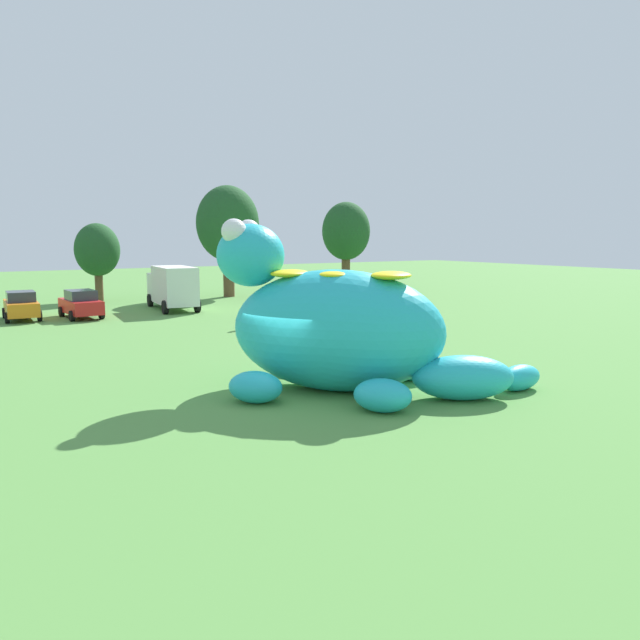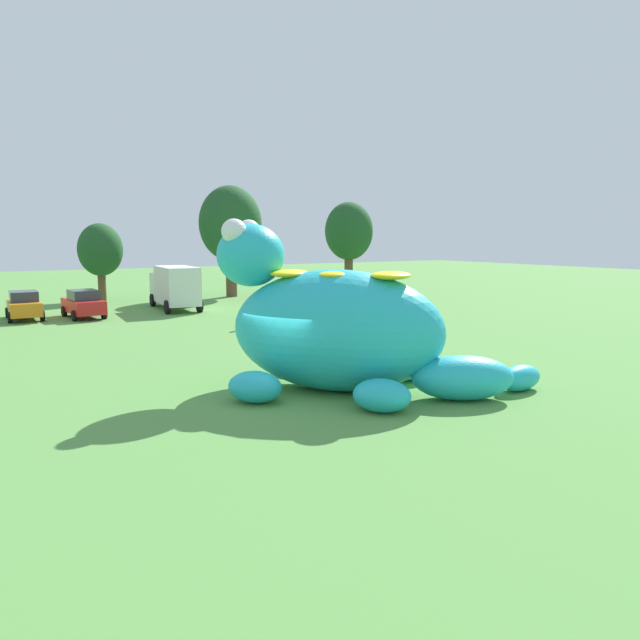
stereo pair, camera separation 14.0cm
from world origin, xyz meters
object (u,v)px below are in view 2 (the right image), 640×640
at_px(box_truck, 175,286).
at_px(giant_inflatable_creature, 337,328).
at_px(spectator_near_inflatable, 253,312).
at_px(spectator_by_cars, 328,311).
at_px(car_red, 83,304).
at_px(car_orange, 24,305).

bearing_deg(box_truck, giant_inflatable_creature, -95.73).
height_order(spectator_near_inflatable, spectator_by_cars, same).
distance_m(car_red, spectator_by_cars, 15.32).
distance_m(car_orange, box_truck, 9.35).
bearing_deg(car_red, car_orange, 162.68).
height_order(car_red, spectator_by_cars, car_red).
bearing_deg(spectator_by_cars, box_truck, 112.07).
bearing_deg(box_truck, car_orange, -178.45).
relative_size(giant_inflatable_creature, car_red, 2.32).
relative_size(box_truck, spectator_by_cars, 3.82).
bearing_deg(spectator_near_inflatable, giant_inflatable_creature, -104.14).
bearing_deg(car_orange, box_truck, 1.55).
relative_size(car_red, spectator_near_inflatable, 2.47).
distance_m(box_truck, spectator_near_inflatable, 10.42).
distance_m(car_red, box_truck, 6.30).
bearing_deg(car_red, box_truck, 11.48).
bearing_deg(car_orange, spectator_near_inflatable, -44.31).
xyz_separation_m(car_orange, box_truck, (9.31, 0.25, 0.74)).
xyz_separation_m(car_orange, spectator_near_inflatable, (10.34, -10.09, -0.01)).
xyz_separation_m(car_red, box_truck, (6.13, 1.24, 0.74)).
bearing_deg(giant_inflatable_creature, spectator_near_inflatable, 75.86).
bearing_deg(giant_inflatable_creature, car_red, 99.32).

